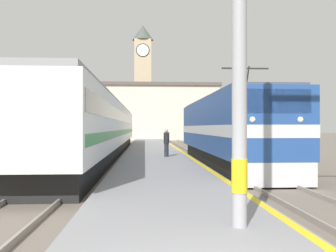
{
  "coord_description": "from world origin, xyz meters",
  "views": [
    {
      "loc": [
        -0.7,
        -4.27,
        2.06
      ],
      "look_at": [
        1.11,
        26.3,
        2.16
      ],
      "focal_mm": 42.0,
      "sensor_mm": 36.0,
      "label": 1
    }
  ],
  "objects": [
    {
      "name": "passenger_train",
      "position": [
        -3.69,
        24.84,
        2.04
      ],
      "size": [
        2.92,
        38.55,
        3.78
      ],
      "color": "black",
      "rests_on": "ground"
    },
    {
      "name": "locomotive_train",
      "position": [
        3.6,
        16.31,
        1.87
      ],
      "size": [
        2.92,
        16.17,
        4.62
      ],
      "color": "black",
      "rests_on": "ground"
    },
    {
      "name": "person_on_platform",
      "position": [
        0.59,
        19.01,
        1.18
      ],
      "size": [
        0.34,
        0.34,
        1.66
      ],
      "color": "#23232D",
      "rests_on": "platform"
    },
    {
      "name": "rail_track_far",
      "position": [
        -3.69,
        25.0,
        0.03
      ],
      "size": [
        2.84,
        140.0,
        0.16
      ],
      "color": "#70665B",
      "rests_on": "ground"
    },
    {
      "name": "rail_track_near",
      "position": [
        3.6,
        25.0,
        0.03
      ],
      "size": [
        2.84,
        140.0,
        0.16
      ],
      "color": "#70665B",
      "rests_on": "ground"
    },
    {
      "name": "platform",
      "position": [
        0.0,
        25.0,
        0.15
      ],
      "size": [
        4.21,
        140.0,
        0.31
      ],
      "color": "gray",
      "rests_on": "ground"
    },
    {
      "name": "clock_tower",
      "position": [
        -1.06,
        68.81,
        11.17
      ],
      "size": [
        3.87,
        3.87,
        21.03
      ],
      "color": "tan",
      "rests_on": "ground"
    },
    {
      "name": "ground_plane",
      "position": [
        0.0,
        30.0,
        0.0
      ],
      "size": [
        200.0,
        200.0,
        0.0
      ],
      "primitive_type": "plane",
      "color": "#70665B"
    },
    {
      "name": "station_building",
      "position": [
        -2.93,
        60.43,
        4.53
      ],
      "size": [
        28.3,
        9.69,
        9.02
      ],
      "color": "beige",
      "rests_on": "ground"
    }
  ]
}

